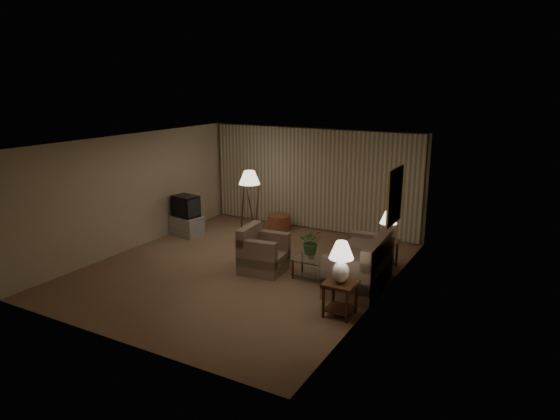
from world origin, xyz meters
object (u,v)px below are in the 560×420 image
object	(u,v)px
vase	(311,255)
floor_lamp	(250,202)
armchair	(264,254)
crt_tv	(186,206)
sofa	(360,266)
tv_cabinet	(187,226)
side_table_far	(387,249)
ottoman	(279,222)
table_lamp_near	(341,258)
side_table_near	(340,293)
table_lamp_far	(388,223)
coffee_table	(318,266)

from	to	relation	value
vase	floor_lamp	bearing A→B (deg)	144.23
armchair	floor_lamp	world-z (taller)	floor_lamp
crt_tv	armchair	bearing A→B (deg)	-11.57
sofa	vase	distance (m)	1.00
tv_cabinet	crt_tv	xyz separation A→B (m)	(0.00, 0.00, 0.52)
vase	side_table_far	bearing A→B (deg)	49.82
sofa	crt_tv	size ratio (longest dim) A/B	2.80
crt_tv	side_table_far	bearing A→B (deg)	13.07
armchair	ottoman	size ratio (longest dim) A/B	1.80
sofa	tv_cabinet	size ratio (longest dim) A/B	2.21
side_table_far	crt_tv	size ratio (longest dim) A/B	0.86
table_lamp_near	vase	world-z (taller)	table_lamp_near
armchair	side_table_near	distance (m)	2.44
armchair	vase	xyz separation A→B (m)	(1.03, 0.13, 0.11)
table_lamp_far	crt_tv	world-z (taller)	table_lamp_far
armchair	table_lamp_far	size ratio (longest dim) A/B	1.76
table_lamp_near	coffee_table	bearing A→B (deg)	128.38
tv_cabinet	floor_lamp	world-z (taller)	floor_lamp
coffee_table	side_table_far	bearing A→B (deg)	53.75
table_lamp_far	coffee_table	distance (m)	1.81
tv_cabinet	coffee_table	bearing A→B (deg)	-4.28
sofa	crt_tv	distance (m)	5.16
tv_cabinet	vase	bearing A→B (deg)	-4.78
ottoman	table_lamp_near	bearing A→B (deg)	-49.25
crt_tv	coffee_table	bearing A→B (deg)	-4.28
side_table_near	floor_lamp	distance (m)	4.97
table_lamp_far	floor_lamp	bearing A→B (deg)	171.51
table_lamp_far	side_table_far	bearing A→B (deg)	0.00
table_lamp_near	coffee_table	distance (m)	1.76
side_table_far	ottoman	size ratio (longest dim) A/B	0.99
tv_cabinet	crt_tv	size ratio (longest dim) A/B	1.27
ottoman	vase	xyz separation A→B (m)	(2.20, -2.63, 0.29)
side_table_far	table_lamp_far	bearing A→B (deg)	180.00
side_table_far	tv_cabinet	world-z (taller)	side_table_far
sofa	table_lamp_near	world-z (taller)	table_lamp_near
tv_cabinet	side_table_near	bearing A→B (deg)	-14.06
sofa	coffee_table	bearing A→B (deg)	-87.01
table_lamp_near	ottoman	size ratio (longest dim) A/B	1.18
coffee_table	tv_cabinet	bearing A→B (deg)	165.73
coffee_table	tv_cabinet	xyz separation A→B (m)	(-4.21, 1.07, -0.03)
armchair	table_lamp_far	bearing A→B (deg)	-62.35
side_table_near	vase	distance (m)	1.69
sofa	table_lamp_far	bearing A→B (deg)	169.36
side_table_near	coffee_table	xyz separation A→B (m)	(-0.99, 1.25, -0.13)
armchair	floor_lamp	distance (m)	2.67
side_table_near	table_lamp_far	xyz separation A→B (m)	(-0.00, 2.60, 0.56)
table_lamp_far	ottoman	distance (m)	3.66
armchair	ottoman	world-z (taller)	armchair
sofa	armchair	world-z (taller)	sofa
table_lamp_far	floor_lamp	xyz separation A→B (m)	(-3.80, 0.57, -0.09)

